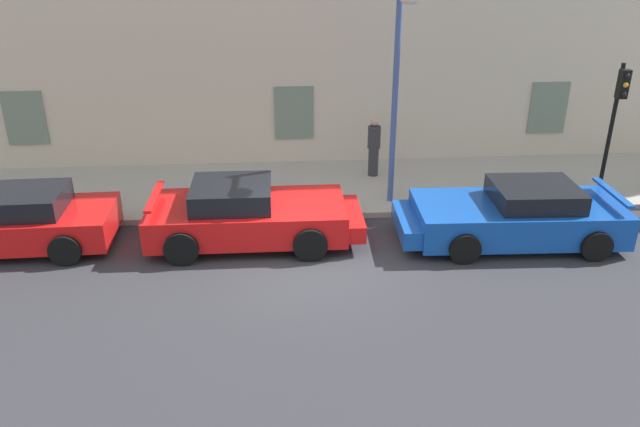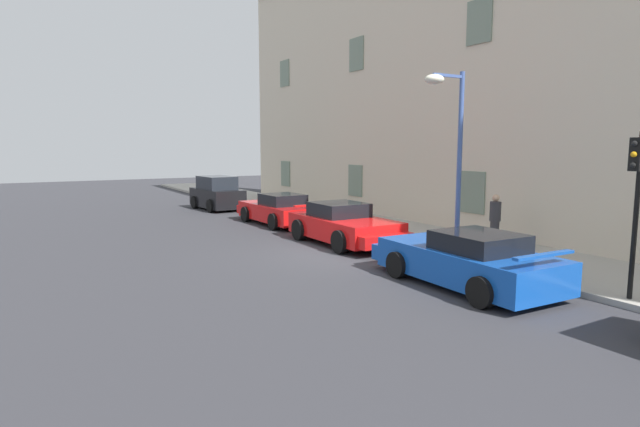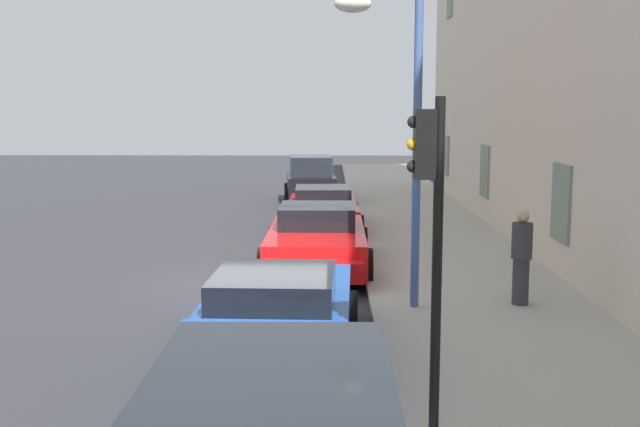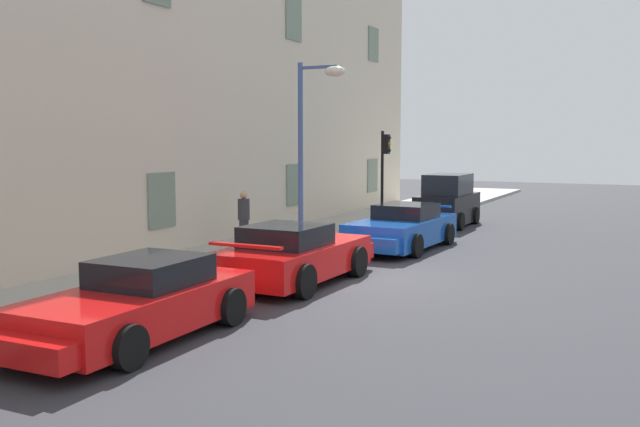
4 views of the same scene
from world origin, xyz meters
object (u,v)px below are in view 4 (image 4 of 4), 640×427
Objects in this scene: sportscar_white_middle at (400,230)px; pedestrian_admiring at (244,218)px; hatchback_parked at (448,203)px; sportscar_yellow_flank at (296,255)px; traffic_light at (384,162)px; street_lamp at (315,120)px; sportscar_red_lead at (132,306)px.

pedestrian_admiring is at bearing 121.58° from sportscar_white_middle.
hatchback_parked reaches higher than pedestrian_admiring.
hatchback_parked is (11.71, -0.05, 0.26)m from sportscar_yellow_flank.
sportscar_white_middle is at bearing -150.42° from traffic_light.
sportscar_yellow_flank is at bearing -171.71° from traffic_light.
sportscar_white_middle is 4.23m from street_lamp.
sportscar_red_lead is 1.28× the size of hatchback_parked.
sportscar_red_lead is 9.29m from street_lamp.
hatchback_parked reaches higher than sportscar_red_lead.
sportscar_red_lead is 14.00m from traffic_light.
pedestrian_admiring is (8.49, 3.41, 0.39)m from sportscar_red_lead.
traffic_light reaches higher than sportscar_white_middle.
street_lamp is 3.59m from pedestrian_admiring.
street_lamp is (3.32, 1.24, 3.15)m from sportscar_yellow_flank.
traffic_light is (8.50, 1.24, 1.85)m from sportscar_yellow_flank.
hatchback_parked is 3.81m from traffic_light.
sportscar_red_lead is 0.96× the size of sportscar_white_middle.
traffic_light is at bearing 29.58° from sportscar_white_middle.
street_lamp is (-8.39, 1.29, 2.89)m from hatchback_parked.
hatchback_parked is at bearing 3.49° from sportscar_white_middle.
traffic_light reaches higher than hatchback_parked.
traffic_light is at bearing 4.83° from sportscar_red_lead.
traffic_light is at bearing -0.00° from street_lamp.
hatchback_parked is (6.15, 0.37, 0.29)m from sportscar_white_middle.
pedestrian_admiring is (-2.40, 3.90, 0.38)m from sportscar_white_middle.
pedestrian_admiring reaches higher than sportscar_red_lead.
street_lamp reaches higher than pedestrian_admiring.
traffic_light is at bearing 8.29° from sportscar_yellow_flank.
sportscar_white_middle is 1.34× the size of hatchback_parked.
pedestrian_admiring is at bearing 93.95° from street_lamp.
sportscar_yellow_flank is 0.95× the size of sportscar_white_middle.
sportscar_yellow_flank is 11.72m from hatchback_parked.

